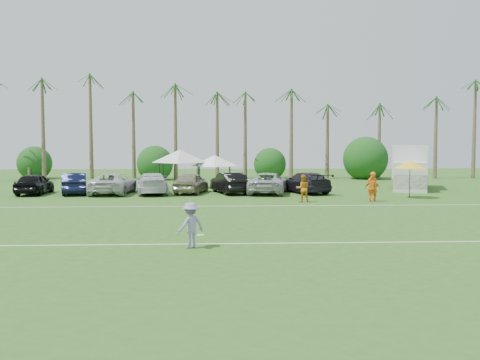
{
  "coord_description": "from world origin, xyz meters",
  "views": [
    {
      "loc": [
        0.1,
        -17.94,
        3.81
      ],
      "look_at": [
        1.61,
        13.66,
        1.6
      ],
      "focal_mm": 40.0,
      "sensor_mm": 36.0,
      "label": 1
    }
  ],
  "objects": [
    {
      "name": "ground",
      "position": [
        0.0,
        0.0,
        0.0
      ],
      "size": [
        120.0,
        120.0,
        0.0
      ],
      "primitive_type": "plane",
      "color": "#2D5A1B",
      "rests_on": "ground"
    },
    {
      "name": "palm_tree_8",
      "position": [
        13.0,
        38.0,
        7.48
      ],
      "size": [
        2.4,
        2.4,
        8.9
      ],
      "color": "brown",
      "rests_on": "ground"
    },
    {
      "name": "palm_tree_7",
      "position": [
        8.0,
        38.0,
        10.06
      ],
      "size": [
        2.4,
        2.4,
        11.9
      ],
      "color": "brown",
      "rests_on": "ground"
    },
    {
      "name": "parked_car_1",
      "position": [
        -10.32,
        22.21,
        0.79
      ],
      "size": [
        2.75,
        5.06,
        1.58
      ],
      "primitive_type": "imported",
      "rotation": [
        0.0,
        0.0,
        3.38
      ],
      "color": "black",
      "rests_on": "ground"
    },
    {
      "name": "field_lines",
      "position": [
        0.0,
        8.0,
        0.01
      ],
      "size": [
        80.0,
        12.1,
        0.01
      ],
      "color": "white",
      "rests_on": "ground"
    },
    {
      "name": "parked_car_4",
      "position": [
        -1.67,
        22.24,
        0.79
      ],
      "size": [
        2.83,
        4.94,
        1.58
      ],
      "primitive_type": "imported",
      "rotation": [
        0.0,
        0.0,
        2.92
      ],
      "color": "gray",
      "rests_on": "ground"
    },
    {
      "name": "palm_tree_9",
      "position": [
        18.0,
        38.0,
        8.35
      ],
      "size": [
        2.4,
        2.4,
        9.9
      ],
      "color": "brown",
      "rests_on": "ground"
    },
    {
      "name": "parked_car_2",
      "position": [
        -7.43,
        22.05,
        0.79
      ],
      "size": [
        2.94,
        5.84,
        1.58
      ],
      "primitive_type": "imported",
      "rotation": [
        0.0,
        0.0,
        3.09
      ],
      "color": "silver",
      "rests_on": "ground"
    },
    {
      "name": "palm_tree_11",
      "position": [
        27.0,
        38.0,
        10.06
      ],
      "size": [
        2.4,
        2.4,
        11.9
      ],
      "color": "brown",
      "rests_on": "ground"
    },
    {
      "name": "palm_tree_4",
      "position": [
        -4.0,
        38.0,
        7.48
      ],
      "size": [
        2.4,
        2.4,
        8.9
      ],
      "color": "brown",
      "rests_on": "ground"
    },
    {
      "name": "parked_car_5",
      "position": [
        1.22,
        22.07,
        0.79
      ],
      "size": [
        3.0,
        5.09,
        1.58
      ],
      "primitive_type": "imported",
      "rotation": [
        0.0,
        0.0,
        3.44
      ],
      "color": "black",
      "rests_on": "ground"
    },
    {
      "name": "bush_tree_2",
      "position": [
        6.0,
        39.0,
        1.8
      ],
      "size": [
        4.0,
        4.0,
        4.0
      ],
      "color": "brown",
      "rests_on": "ground"
    },
    {
      "name": "bush_tree_1",
      "position": [
        -6.0,
        39.0,
        1.8
      ],
      "size": [
        4.0,
        4.0,
        4.0
      ],
      "color": "brown",
      "rests_on": "ground"
    },
    {
      "name": "parked_car_3",
      "position": [
        -4.55,
        21.94,
        0.79
      ],
      "size": [
        3.07,
        5.74,
        1.58
      ],
      "primitive_type": "imported",
      "rotation": [
        0.0,
        0.0,
        3.3
      ],
      "color": "silver",
      "rests_on": "ground"
    },
    {
      "name": "bush_tree_3",
      "position": [
        16.0,
        39.0,
        1.8
      ],
      "size": [
        4.0,
        4.0,
        4.0
      ],
      "color": "brown",
      "rests_on": "ground"
    },
    {
      "name": "palm_tree_10",
      "position": [
        23.0,
        38.0,
        9.21
      ],
      "size": [
        2.4,
        2.4,
        10.9
      ],
      "color": "brown",
      "rests_on": "ground"
    },
    {
      "name": "sideline_player_b",
      "position": [
        5.77,
        16.01,
        0.88
      ],
      "size": [
        0.87,
        0.68,
        1.76
      ],
      "primitive_type": "imported",
      "rotation": [
        0.0,
        0.0,
        3.16
      ],
      "color": "orange",
      "rests_on": "ground"
    },
    {
      "name": "canopy_tent_left",
      "position": [
        -2.82,
        26.88,
        3.23
      ],
      "size": [
        4.66,
        4.66,
        3.77
      ],
      "color": "black",
      "rests_on": "ground"
    },
    {
      "name": "palm_tree_3",
      "position": [
        -8.0,
        38.0,
        10.06
      ],
      "size": [
        2.4,
        2.4,
        11.9
      ],
      "color": "brown",
      "rests_on": "ground"
    },
    {
      "name": "box_truck",
      "position": [
        16.1,
        25.2,
        1.91
      ],
      "size": [
        4.71,
        7.41,
        3.58
      ],
      "rotation": [
        0.0,
        0.0,
        -0.33
      ],
      "color": "silver",
      "rests_on": "ground"
    },
    {
      "name": "palm_tree_2",
      "position": [
        -12.0,
        38.0,
        9.21
      ],
      "size": [
        2.4,
        2.4,
        10.9
      ],
      "color": "brown",
      "rests_on": "ground"
    },
    {
      "name": "palm_tree_6",
      "position": [
        4.0,
        38.0,
        9.21
      ],
      "size": [
        2.4,
        2.4,
        10.9
      ],
      "color": "brown",
      "rests_on": "ground"
    },
    {
      "name": "sideline_player_a",
      "position": [
        10.35,
        16.17,
        0.97
      ],
      "size": [
        0.73,
        0.5,
        1.94
      ],
      "primitive_type": "imported",
      "rotation": [
        0.0,
        0.0,
        3.2
      ],
      "color": "orange",
      "rests_on": "ground"
    },
    {
      "name": "palm_tree_1",
      "position": [
        -17.0,
        38.0,
        8.35
      ],
      "size": [
        2.4,
        2.4,
        9.9
      ],
      "color": "brown",
      "rests_on": "ground"
    },
    {
      "name": "market_umbrella",
      "position": [
        13.53,
        18.11,
        2.31
      ],
      "size": [
        2.31,
        2.31,
        2.58
      ],
      "color": "black",
      "rests_on": "ground"
    },
    {
      "name": "canopy_tent_right",
      "position": [
        0.11,
        27.2,
        2.76
      ],
      "size": [
        3.98,
        3.98,
        3.22
      ],
      "color": "black",
      "rests_on": "ground"
    },
    {
      "name": "parked_car_7",
      "position": [
        6.98,
        22.21,
        0.79
      ],
      "size": [
        3.7,
        5.87,
        1.58
      ],
      "primitive_type": "imported",
      "rotation": [
        0.0,
        0.0,
        3.43
      ],
      "color": "black",
      "rests_on": "ground"
    },
    {
      "name": "frisbee_player",
      "position": [
        -0.77,
        1.33,
        0.83
      ],
      "size": [
        1.23,
        1.12,
        1.66
      ],
      "rotation": [
        0.0,
        0.0,
        3.76
      ],
      "color": "#8D83BA",
      "rests_on": "ground"
    },
    {
      "name": "bush_tree_0",
      "position": [
        -19.0,
        39.0,
        1.8
      ],
      "size": [
        4.0,
        4.0,
        4.0
      ],
      "color": "brown",
      "rests_on": "ground"
    },
    {
      "name": "palm_tree_5",
      "position": [
        0.0,
        38.0,
        8.35
      ],
      "size": [
        2.4,
        2.4,
        9.9
      ],
      "color": "brown",
      "rests_on": "ground"
    },
    {
      "name": "sideline_player_c",
      "position": [
        10.32,
        16.07,
        0.85
      ],
      "size": [
        1.08,
        0.78,
        1.7
      ],
      "primitive_type": "imported",
      "rotation": [
        0.0,
        0.0,
        2.73
      ],
      "color": "orange",
      "rests_on": "ground"
    },
    {
      "name": "parked_car_0",
      "position": [
        -13.2,
        22.07,
        0.79
      ],
      "size": [
        1.9,
        4.66,
        1.58
      ],
      "primitive_type": "imported",
      "rotation": [
        0.0,
        0.0,
        3.15
      ],
      "color": "black",
      "rests_on": "ground"
    },
    {
      "name": "parked_car_6",
      "position": [
        4.1,
        21.84,
        0.79
      ],
      "size": [
        3.67,
        6.1,
        1.58
      ],
      "primitive_type": "imported",
      "rotation": [
        0.0,
        0.0,
        2.95
      ],
      "color": "#ADAEB4",
      "rests_on": "ground"
    }
  ]
}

